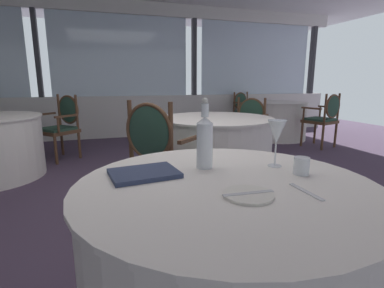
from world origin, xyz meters
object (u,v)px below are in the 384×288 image
object	(u,v)px
water_bottle	(205,141)
menu_book	(144,173)
water_tumbler	(301,166)
dining_chair_2_1	(62,122)
dining_chair_0_0	(159,151)
side_plate	(248,195)
dining_chair_0_1	(248,124)
dining_chair_1_1	(325,116)
dining_chair_1_0	(244,109)
wine_glass	(277,133)

from	to	relation	value
water_bottle	menu_book	world-z (taller)	water_bottle
water_tumbler	dining_chair_2_1	world-z (taller)	dining_chair_2_1
water_tumbler	dining_chair_0_0	bearing A→B (deg)	106.40
side_plate	dining_chair_0_1	distance (m)	3.29
dining_chair_0_0	dining_chair_1_1	bearing A→B (deg)	-13.26
dining_chair_1_0	dining_chair_1_1	bearing A→B (deg)	0.00
dining_chair_1_1	dining_chair_0_0	bearing A→B (deg)	101.38
side_plate	dining_chair_1_0	size ratio (longest dim) A/B	0.20
side_plate	menu_book	xyz separation A→B (m)	(-0.32, 0.34, 0.01)
menu_book	dining_chair_1_1	size ratio (longest dim) A/B	0.30
water_bottle	dining_chair_1_0	xyz separation A→B (m)	(2.66, 4.74, -0.34)
dining_chair_1_1	dining_chair_0_1	bearing A→B (deg)	84.58
menu_book	side_plate	bearing A→B (deg)	-54.27
wine_glass	dining_chair_2_1	world-z (taller)	wine_glass
dining_chair_2_1	dining_chair_1_1	bearing A→B (deg)	129.31
dining_chair_2_1	menu_book	bearing A→B (deg)	58.54
dining_chair_2_1	water_bottle	bearing A→B (deg)	63.14
menu_book	dining_chair_1_0	distance (m)	5.61
dining_chair_0_0	dining_chair_0_1	world-z (taller)	dining_chair_0_0
side_plate	dining_chair_0_0	world-z (taller)	dining_chair_0_0
side_plate	dining_chair_2_1	bearing A→B (deg)	105.09
side_plate	water_bottle	xyz separation A→B (m)	(-0.03, 0.37, 0.13)
water_tumbler	menu_book	world-z (taller)	water_tumbler
water_bottle	dining_chair_1_1	size ratio (longest dim) A/B	0.35
water_tumbler	dining_chair_2_1	xyz separation A→B (m)	(-1.37, 3.68, -0.23)
water_tumbler	dining_chair_0_0	xyz separation A→B (m)	(-0.38, 1.30, -0.20)
dining_chair_1_0	dining_chair_0_0	bearing A→B (deg)	-53.72
dining_chair_1_0	dining_chair_1_1	size ratio (longest dim) A/B	0.96
side_plate	dining_chair_2_1	distance (m)	3.97
wine_glass	water_tumbler	distance (m)	0.19
wine_glass	dining_chair_0_1	world-z (taller)	wine_glass
side_plate	water_bottle	size ratio (longest dim) A/B	0.56
water_tumbler	dining_chair_2_1	size ratio (longest dim) A/B	0.08
menu_book	dining_chair_1_0	xyz separation A→B (m)	(2.95, 4.77, -0.22)
dining_chair_0_0	dining_chair_1_0	world-z (taller)	dining_chair_0_0
wine_glass	dining_chair_0_1	xyz separation A→B (m)	(1.25, 2.60, -0.37)
wine_glass	dining_chair_2_1	size ratio (longest dim) A/B	0.23
dining_chair_0_0	dining_chair_1_1	size ratio (longest dim) A/B	1.06
dining_chair_1_1	menu_book	bearing A→B (deg)	111.94
water_bottle	menu_book	distance (m)	0.31
menu_book	dining_chair_1_0	bearing A→B (deg)	51.06
water_bottle	wine_glass	size ratio (longest dim) A/B	1.47
water_tumbler	side_plate	bearing A→B (deg)	-155.48
wine_glass	dining_chair_0_1	size ratio (longest dim) A/B	0.24
menu_book	water_bottle	bearing A→B (deg)	-0.96
water_tumbler	menu_book	xyz separation A→B (m)	(-0.66, 0.19, -0.03)
wine_glass	menu_book	distance (m)	0.64
side_plate	dining_chair_0_1	size ratio (longest dim) A/B	0.20
dining_chair_1_1	side_plate	bearing A→B (deg)	117.81
dining_chair_1_1	water_tumbler	bearing A→B (deg)	119.61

